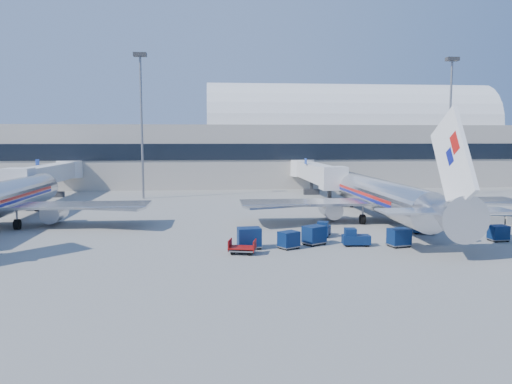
{
  "coord_description": "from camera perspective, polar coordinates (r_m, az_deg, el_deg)",
  "views": [
    {
      "loc": [
        -9.17,
        -49.69,
        9.43
      ],
      "look_at": [
        -4.21,
        6.0,
        3.44
      ],
      "focal_mm": 35.0,
      "sensor_mm": 36.0,
      "label": 1
    }
  ],
  "objects": [
    {
      "name": "mast_west",
      "position": [
        80.6,
        -12.99,
        9.78
      ],
      "size": [
        2.0,
        1.2,
        22.6
      ],
      "color": "slate",
      "rests_on": "ground"
    },
    {
      "name": "tug_right",
      "position": [
        52.39,
        18.55,
        -3.84
      ],
      "size": [
        2.43,
        1.67,
        1.44
      ],
      "rotation": [
        0.0,
        0.0,
        -0.28
      ],
      "color": "#091D45",
      "rests_on": "ground"
    },
    {
      "name": "barrier_near",
      "position": [
        59.08,
        22.4,
        -3.09
      ],
      "size": [
        3.0,
        0.55,
        0.9
      ],
      "primitive_type": "cube",
      "color": "#9E9E96",
      "rests_on": "ground"
    },
    {
      "name": "ground",
      "position": [
        51.4,
        5.3,
        -4.48
      ],
      "size": [
        260.0,
        260.0,
        0.0
      ],
      "primitive_type": "plane",
      "color": "gray",
      "rests_on": "ground"
    },
    {
      "name": "cart_solo_near",
      "position": [
        45.51,
        16.03,
        -4.98
      ],
      "size": [
        2.09,
        1.77,
        1.61
      ],
      "rotation": [
        0.0,
        0.0,
        0.23
      ],
      "color": "#091D45",
      "rests_on": "ground"
    },
    {
      "name": "tug_lead",
      "position": [
        45.03,
        11.24,
        -5.16
      ],
      "size": [
        2.49,
        1.38,
        1.57
      ],
      "rotation": [
        0.0,
        0.0,
        -0.08
      ],
      "color": "#091D45",
      "rests_on": "ground"
    },
    {
      "name": "airliner_main",
      "position": [
        57.85,
        14.3,
        -0.53
      ],
      "size": [
        32.0,
        37.26,
        12.07
      ],
      "color": "silver",
      "rests_on": "ground"
    },
    {
      "name": "tug_left",
      "position": [
        48.87,
        7.69,
        -4.25
      ],
      "size": [
        1.91,
        2.57,
        1.51
      ],
      "rotation": [
        0.0,
        0.0,
        1.2
      ],
      "color": "#091D45",
      "rests_on": "ground"
    },
    {
      "name": "mast_east",
      "position": [
        88.96,
        21.33,
        9.16
      ],
      "size": [
        2.0,
        1.2,
        22.6
      ],
      "color": "slate",
      "rests_on": "ground"
    },
    {
      "name": "cart_train_b",
      "position": [
        43.15,
        3.77,
        -5.44
      ],
      "size": [
        2.12,
        1.98,
        1.49
      ],
      "rotation": [
        0.0,
        0.0,
        0.54
      ],
      "color": "#091D45",
      "rests_on": "ground"
    },
    {
      "name": "jetbridge_near",
      "position": [
        82.41,
        6.67,
        2.25
      ],
      "size": [
        4.4,
        27.5,
        6.25
      ],
      "color": "silver",
      "rests_on": "ground"
    },
    {
      "name": "cart_train_c",
      "position": [
        43.04,
        -0.78,
        -5.22
      ],
      "size": [
        2.18,
        1.74,
        1.82
      ],
      "rotation": [
        0.0,
        0.0,
        0.08
      ],
      "color": "#091D45",
      "rests_on": "ground"
    },
    {
      "name": "cart_train_a",
      "position": [
        44.94,
        6.66,
        -4.87
      ],
      "size": [
        2.4,
        2.26,
        1.69
      ],
      "rotation": [
        0.0,
        0.0,
        0.57
      ],
      "color": "#091D45",
      "rests_on": "ground"
    },
    {
      "name": "terminal",
      "position": [
        105.76,
        -7.52,
        5.03
      ],
      "size": [
        170.0,
        28.15,
        21.0
      ],
      "color": "#B2AA9E",
      "rests_on": "ground"
    },
    {
      "name": "cart_open_red",
      "position": [
        41.22,
        -1.54,
        -6.52
      ],
      "size": [
        2.46,
        1.99,
        0.58
      ],
      "rotation": [
        0.0,
        0.0,
        -0.23
      ],
      "color": "slate",
      "rests_on": "ground"
    },
    {
      "name": "cart_solo_far",
      "position": [
        51.28,
        25.97,
        -4.21
      ],
      "size": [
        1.78,
        1.42,
        1.47
      ],
      "rotation": [
        0.0,
        0.0,
        0.09
      ],
      "color": "#091D45",
      "rests_on": "ground"
    },
    {
      "name": "barrier_mid",
      "position": [
        60.67,
        25.17,
        -2.98
      ],
      "size": [
        3.0,
        0.55,
        0.9
      ],
      "primitive_type": "cube",
      "color": "#9E9E96",
      "rests_on": "ground"
    },
    {
      "name": "jetbridge_mid",
      "position": [
        84.54,
        -22.45,
        1.92
      ],
      "size": [
        4.4,
        27.5,
        6.25
      ],
      "color": "silver",
      "rests_on": "ground"
    }
  ]
}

